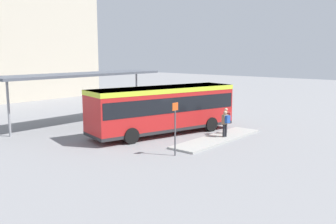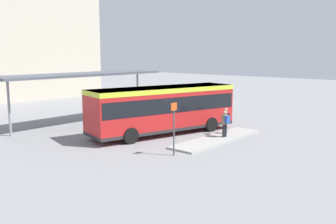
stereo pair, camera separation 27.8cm
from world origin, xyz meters
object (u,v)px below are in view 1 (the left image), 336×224
at_px(bicycle_green, 190,107).
at_px(platform_sign, 175,126).
at_px(bicycle_yellow, 195,108).
at_px(pedestrian_companion, 226,119).
at_px(city_bus, 163,107).
at_px(pedestrian_waiting, 225,122).

bearing_deg(bicycle_green, platform_sign, -56.61).
bearing_deg(bicycle_yellow, pedestrian_companion, -45.49).
bearing_deg(city_bus, pedestrian_companion, -41.37).
xyz_separation_m(bicycle_yellow, platform_sign, (-12.84, -8.09, 1.19)).
xyz_separation_m(city_bus, bicycle_green, (9.41, 4.84, -1.47)).
distance_m(city_bus, pedestrian_waiting, 4.26).
bearing_deg(city_bus, pedestrian_waiting, -56.32).
distance_m(pedestrian_waiting, platform_sign, 5.07).
bearing_deg(bicycle_yellow, bicycle_green, 158.54).
xyz_separation_m(pedestrian_waiting, pedestrian_companion, (0.96, 0.51, 0.01)).
bearing_deg(platform_sign, bicycle_yellow, 32.23).
bearing_deg(pedestrian_companion, pedestrian_waiting, 101.17).
height_order(city_bus, bicycle_yellow, city_bus).
bearing_deg(bicycle_yellow, pedestrian_waiting, -47.36).
relative_size(pedestrian_waiting, platform_sign, 0.59).
relative_size(city_bus, bicycle_green, 6.31).
relative_size(pedestrian_waiting, bicycle_yellow, 0.99).
height_order(bicycle_yellow, platform_sign, platform_sign).
distance_m(pedestrian_waiting, bicycle_yellow, 11.22).
height_order(pedestrian_waiting, platform_sign, platform_sign).
distance_m(city_bus, pedestrian_companion, 4.23).
distance_m(city_bus, bicycle_green, 10.68).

